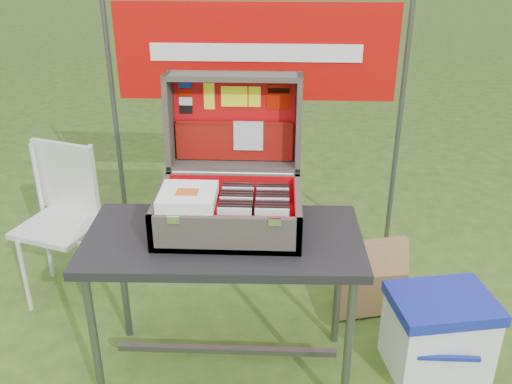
{
  "coord_description": "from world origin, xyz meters",
  "views": [
    {
      "loc": [
        0.14,
        -2.15,
        1.97
      ],
      "look_at": [
        0.04,
        0.1,
        0.9
      ],
      "focal_mm": 40.0,
      "sensor_mm": 36.0,
      "label": 1
    }
  ],
  "objects_px": {
    "table": "(225,307)",
    "cardboard_box": "(372,278)",
    "suitcase": "(229,159)",
    "chair": "(60,228)",
    "cooler": "(438,333)"
  },
  "relations": [
    {
      "from": "suitcase",
      "to": "chair",
      "type": "bearing_deg",
      "value": 155.07
    },
    {
      "from": "table",
      "to": "chair",
      "type": "height_order",
      "value": "chair"
    },
    {
      "from": "table",
      "to": "cardboard_box",
      "type": "bearing_deg",
      "value": 32.54
    },
    {
      "from": "chair",
      "to": "cardboard_box",
      "type": "distance_m",
      "value": 1.74
    },
    {
      "from": "cooler",
      "to": "cardboard_box",
      "type": "relative_size",
      "value": 1.1
    },
    {
      "from": "table",
      "to": "cardboard_box",
      "type": "distance_m",
      "value": 0.92
    },
    {
      "from": "suitcase",
      "to": "cardboard_box",
      "type": "height_order",
      "value": "suitcase"
    },
    {
      "from": "table",
      "to": "suitcase",
      "type": "bearing_deg",
      "value": 79.67
    },
    {
      "from": "table",
      "to": "suitcase",
      "type": "xyz_separation_m",
      "value": [
        0.02,
        0.13,
        0.68
      ]
    },
    {
      "from": "suitcase",
      "to": "cardboard_box",
      "type": "distance_m",
      "value": 1.18
    },
    {
      "from": "suitcase",
      "to": "cardboard_box",
      "type": "relative_size",
      "value": 1.48
    },
    {
      "from": "cooler",
      "to": "chair",
      "type": "bearing_deg",
      "value": 154.57
    },
    {
      "from": "chair",
      "to": "suitcase",
      "type": "bearing_deg",
      "value": -6.88
    },
    {
      "from": "suitcase",
      "to": "chair",
      "type": "height_order",
      "value": "suitcase"
    },
    {
      "from": "suitcase",
      "to": "chair",
      "type": "relative_size",
      "value": 0.72
    }
  ]
}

